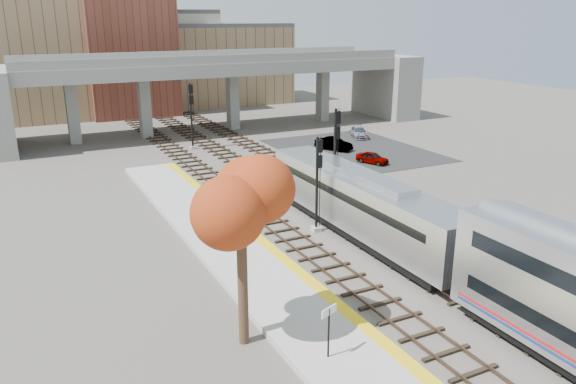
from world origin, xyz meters
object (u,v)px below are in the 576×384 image
tree (241,206)px  car_b (334,144)px  locomotive (361,203)px  car_c (359,132)px  signal_mast_far (192,117)px  signal_mast_near (317,188)px  car_a (372,158)px  signal_mast_mid (335,157)px

tree → car_b: (22.61, 29.89, -5.63)m
locomotive → car_c: (17.20, 26.01, -1.64)m
car_c → signal_mast_far: bearing=-166.6°
locomotive → signal_mast_near: (-2.10, 1.93, 0.75)m
locomotive → car_c: locomotive is taller
car_a → car_b: size_ratio=0.81×
signal_mast_far → car_b: size_ratio=1.73×
signal_mast_mid → tree: (-13.48, -14.69, 2.70)m
signal_mast_mid → car_a: 13.20m
signal_mast_near → locomotive: bearing=-42.5°
signal_mast_mid → signal_mast_far: bearing=100.4°
signal_mast_near → signal_mast_mid: size_ratio=0.88×
car_a → car_b: 6.60m
tree → car_b: 37.90m
locomotive → car_b: bearing=62.8°
locomotive → car_a: size_ratio=5.83×
tree → car_a: (22.99, 23.31, -5.74)m
car_a → car_b: car_b is taller
signal_mast_mid → car_a: size_ratio=2.22×
tree → locomotive: bearing=35.6°
locomotive → signal_mast_near: bearing=137.5°
tree → car_c: tree is taller
tree → car_a: 33.24m
signal_mast_mid → car_c: (15.20, 19.54, -3.00)m
car_a → car_c: (5.69, 10.91, 0.04)m
tree → car_b: bearing=52.9°
signal_mast_near → signal_mast_mid: (4.10, 4.55, 0.61)m
signal_mast_mid → car_c: signal_mast_mid is taller
signal_mast_mid → car_b: signal_mast_mid is taller
signal_mast_mid → signal_mast_far: signal_mast_mid is taller
signal_mast_mid → locomotive: bearing=-107.2°
signal_mast_near → tree: bearing=-132.8°
car_c → car_b: bearing=-122.6°
signal_mast_near → signal_mast_mid: signal_mast_mid is taller
locomotive → signal_mast_mid: 6.91m
signal_mast_far → signal_mast_mid: bearing=-79.6°
signal_mast_mid → signal_mast_far: 22.80m
signal_mast_mid → signal_mast_near: bearing=-132.0°
signal_mast_far → tree: 38.39m
signal_mast_near → signal_mast_far: (0.00, 26.98, 0.44)m
signal_mast_far → car_b: bearing=-28.6°
car_a → car_b: bearing=70.6°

